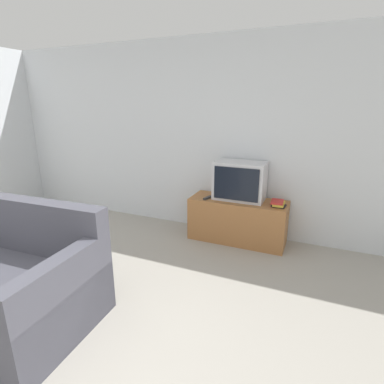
{
  "coord_description": "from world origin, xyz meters",
  "views": [
    {
      "loc": [
        1.75,
        -0.86,
        1.76
      ],
      "look_at": [
        0.38,
        2.31,
        0.73
      ],
      "focal_mm": 28.0,
      "sensor_mm": 36.0,
      "label": 1
    }
  ],
  "objects": [
    {
      "name": "tv_stand",
      "position": [
        0.84,
        2.75,
        0.28
      ],
      "size": [
        1.25,
        0.47,
        0.56
      ],
      "color": "#9E6638",
      "rests_on": "ground_plane"
    },
    {
      "name": "wall_back",
      "position": [
        0.0,
        3.03,
        1.3
      ],
      "size": [
        9.0,
        0.06,
        2.6
      ],
      "color": "silver",
      "rests_on": "ground_plane"
    },
    {
      "name": "television",
      "position": [
        0.84,
        2.79,
        0.81
      ],
      "size": [
        0.64,
        0.38,
        0.49
      ],
      "color": "silver",
      "rests_on": "tv_stand"
    },
    {
      "name": "book_stack",
      "position": [
        1.35,
        2.7,
        0.6
      ],
      "size": [
        0.18,
        0.22,
        0.07
      ],
      "color": "black",
      "rests_on": "tv_stand"
    },
    {
      "name": "remote_on_stand",
      "position": [
        0.46,
        2.64,
        0.57
      ],
      "size": [
        0.08,
        0.17,
        0.02
      ],
      "rotation": [
        0.0,
        0.0,
        -0.24
      ],
      "color": "#2D2D2D",
      "rests_on": "tv_stand"
    }
  ]
}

